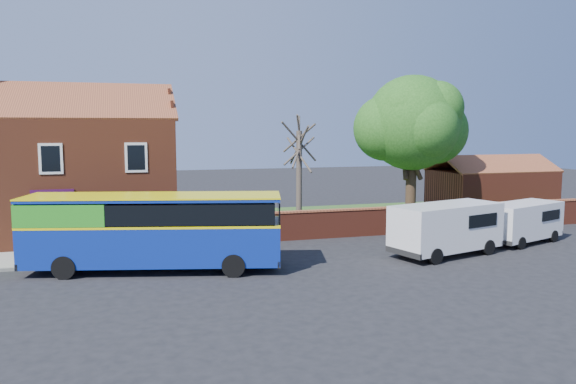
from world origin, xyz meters
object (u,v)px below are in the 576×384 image
object	(u,v)px
bus	(146,228)
van_near	(446,227)
van_far	(522,221)
large_tree	(412,126)

from	to	relation	value
bus	van_near	xyz separation A→B (m)	(13.91, -1.00, -0.47)
van_far	van_near	bearing A→B (deg)	175.02
van_near	van_far	xyz separation A→B (m)	(5.50, 1.46, -0.19)
van_near	large_tree	bearing A→B (deg)	55.08
van_far	large_tree	xyz separation A→B (m)	(-2.12, 8.31, 5.02)
bus	van_far	xyz separation A→B (m)	(19.41, 0.45, -0.66)
bus	van_near	bearing A→B (deg)	9.44
van_far	bus	bearing A→B (deg)	161.52
large_tree	bus	bearing A→B (deg)	-153.13
van_near	van_far	distance (m)	5.69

